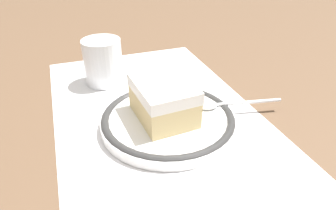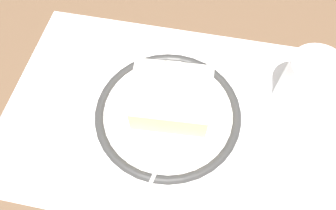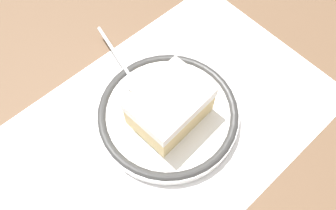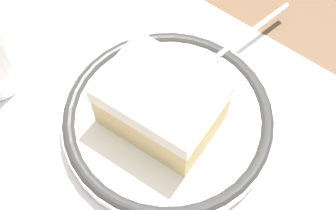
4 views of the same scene
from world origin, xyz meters
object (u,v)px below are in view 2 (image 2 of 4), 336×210
(plate, at_px, (168,114))
(cake_slice, at_px, (172,95))
(cup, at_px, (306,87))
(spoon, at_px, (155,172))

(plate, distance_m, cake_slice, 0.04)
(plate, height_order, cake_slice, cake_slice)
(cup, bearing_deg, spoon, -139.53)
(plate, xyz_separation_m, spoon, (0.00, -0.08, 0.01))
(plate, bearing_deg, cup, 19.95)
(spoon, bearing_deg, cup, 40.47)
(cake_slice, xyz_separation_m, spoon, (-0.00, -0.09, -0.02))
(spoon, height_order, cup, cup)
(plate, distance_m, cup, 0.19)
(cake_slice, bearing_deg, plate, -103.79)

